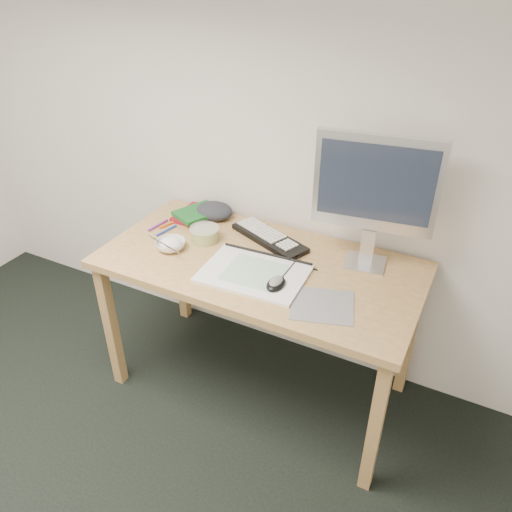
{
  "coord_description": "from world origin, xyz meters",
  "views": [
    {
      "loc": [
        1.13,
        -0.2,
        1.94
      ],
      "look_at": [
        0.33,
        1.35,
        0.83
      ],
      "focal_mm": 35.0,
      "sensor_mm": 36.0,
      "label": 1
    }
  ],
  "objects_px": {
    "sketchpad": "(254,273)",
    "monitor": "(375,188)",
    "desk": "(259,277)",
    "rice_bowl": "(170,245)",
    "keyboard": "(269,238)"
  },
  "relations": [
    {
      "from": "sketchpad",
      "to": "monitor",
      "type": "height_order",
      "value": "monitor"
    },
    {
      "from": "desk",
      "to": "rice_bowl",
      "type": "bearing_deg",
      "value": -167.7
    },
    {
      "from": "keyboard",
      "to": "monitor",
      "type": "relative_size",
      "value": 0.7
    },
    {
      "from": "desk",
      "to": "sketchpad",
      "type": "distance_m",
      "value": 0.13
    },
    {
      "from": "monitor",
      "to": "keyboard",
      "type": "bearing_deg",
      "value": 173.18
    },
    {
      "from": "keyboard",
      "to": "rice_bowl",
      "type": "relative_size",
      "value": 2.99
    },
    {
      "from": "sketchpad",
      "to": "keyboard",
      "type": "distance_m",
      "value": 0.29
    },
    {
      "from": "sketchpad",
      "to": "keyboard",
      "type": "relative_size",
      "value": 1.07
    },
    {
      "from": "monitor",
      "to": "rice_bowl",
      "type": "relative_size",
      "value": 4.26
    },
    {
      "from": "desk",
      "to": "keyboard",
      "type": "bearing_deg",
      "value": 102.45
    },
    {
      "from": "keyboard",
      "to": "rice_bowl",
      "type": "xyz_separation_m",
      "value": [
        -0.36,
        -0.28,
        0.01
      ]
    },
    {
      "from": "keyboard",
      "to": "monitor",
      "type": "xyz_separation_m",
      "value": [
        0.46,
        0.01,
        0.35
      ]
    },
    {
      "from": "monitor",
      "to": "rice_bowl",
      "type": "bearing_deg",
      "value": -168.85
    },
    {
      "from": "sketchpad",
      "to": "monitor",
      "type": "distance_m",
      "value": 0.6
    },
    {
      "from": "keyboard",
      "to": "rice_bowl",
      "type": "bearing_deg",
      "value": -120.11
    }
  ]
}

